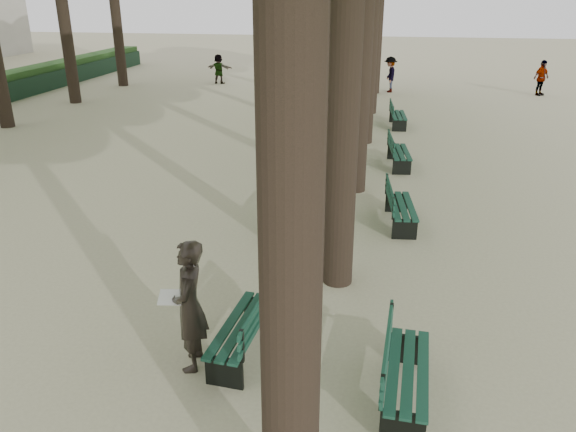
# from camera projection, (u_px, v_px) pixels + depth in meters

# --- Properties ---
(ground) EXTENTS (120.00, 120.00, 0.00)m
(ground) POSITION_uv_depth(u_px,v_px,m) (206.00, 377.00, 7.59)
(ground) COLOR tan
(ground) RESTS_ON ground
(bench_left_0) EXTENTS (0.72, 1.84, 0.92)m
(bench_left_0) POSITION_uv_depth(u_px,v_px,m) (243.00, 336.00, 8.01)
(bench_left_0) COLOR black
(bench_left_0) RESTS_ON ground
(bench_left_1) EXTENTS (0.68, 1.83, 0.92)m
(bench_left_1) POSITION_uv_depth(u_px,v_px,m) (295.00, 217.00, 12.18)
(bench_left_1) COLOR black
(bench_left_1) RESTS_ON ground
(bench_left_2) EXTENTS (0.64, 1.82, 0.92)m
(bench_left_2) POSITION_uv_depth(u_px,v_px,m) (322.00, 156.00, 16.66)
(bench_left_2) COLOR black
(bench_left_2) RESTS_ON ground
(bench_left_3) EXTENTS (0.79, 1.86, 0.92)m
(bench_left_3) POSITION_uv_depth(u_px,v_px,m) (338.00, 117.00, 21.64)
(bench_left_3) COLOR black
(bench_left_3) RESTS_ON ground
(bench_right_0) EXTENTS (0.67, 1.83, 0.92)m
(bench_right_0) POSITION_uv_depth(u_px,v_px,m) (406.00, 382.00, 7.08)
(bench_right_0) COLOR black
(bench_right_0) RESTS_ON ground
(bench_right_1) EXTENTS (0.75, 1.85, 0.92)m
(bench_right_1) POSITION_uv_depth(u_px,v_px,m) (401.00, 213.00, 12.39)
(bench_right_1) COLOR black
(bench_right_1) RESTS_ON ground
(bench_right_2) EXTENTS (0.75, 1.85, 0.92)m
(bench_right_2) POSITION_uv_depth(u_px,v_px,m) (399.00, 158.00, 16.49)
(bench_right_2) COLOR black
(bench_right_2) RESTS_ON ground
(bench_right_3) EXTENTS (0.70, 1.84, 0.92)m
(bench_right_3) POSITION_uv_depth(u_px,v_px,m) (398.00, 120.00, 21.29)
(bench_right_3) COLOR black
(bench_right_3) RESTS_ON ground
(man_with_map) EXTENTS (0.68, 0.81, 1.88)m
(man_with_map) POSITION_uv_depth(u_px,v_px,m) (190.00, 306.00, 7.50)
(man_with_map) COLOR black
(man_with_map) RESTS_ON ground
(pedestrian_c) EXTENTS (0.99, 0.89, 1.70)m
(pedestrian_c) POSITION_uv_depth(u_px,v_px,m) (541.00, 78.00, 27.38)
(pedestrian_c) COLOR #262628
(pedestrian_c) RESTS_ON ground
(pedestrian_e) EXTENTS (1.50, 0.58, 1.58)m
(pedestrian_e) POSITION_uv_depth(u_px,v_px,m) (219.00, 69.00, 30.89)
(pedestrian_e) COLOR #262628
(pedestrian_e) RESTS_ON ground
(pedestrian_d) EXTENTS (0.59, 0.80, 1.53)m
(pedestrian_d) POSITION_uv_depth(u_px,v_px,m) (332.00, 67.00, 32.02)
(pedestrian_d) COLOR #262628
(pedestrian_d) RESTS_ON ground
(pedestrian_b) EXTENTS (0.49, 1.16, 1.75)m
(pedestrian_b) POSITION_uv_depth(u_px,v_px,m) (390.00, 75.00, 28.25)
(pedestrian_b) COLOR #262628
(pedestrian_b) RESTS_ON ground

